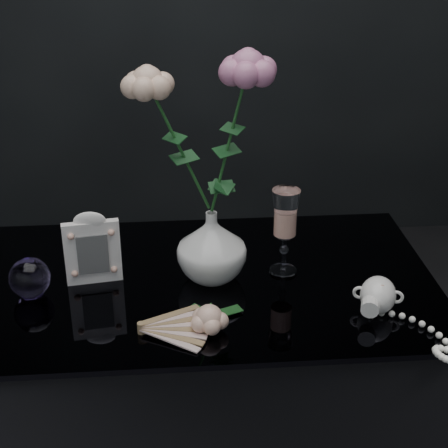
{
  "coord_description": "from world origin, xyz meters",
  "views": [
    {
      "loc": [
        -0.02,
        -1.19,
        1.5
      ],
      "look_at": [
        0.08,
        -0.01,
        0.92
      ],
      "focal_mm": 55.0,
      "sensor_mm": 36.0,
      "label": 1
    }
  ],
  "objects_px": {
    "paperweight": "(30,278)",
    "pearl_jar": "(378,293)",
    "wine_glass": "(285,232)",
    "loose_rose": "(209,318)",
    "picture_frame": "(92,247)",
    "vase": "(212,246)"
  },
  "relations": [
    {
      "from": "paperweight",
      "to": "pearl_jar",
      "type": "relative_size",
      "value": 0.33
    },
    {
      "from": "vase",
      "to": "wine_glass",
      "type": "height_order",
      "value": "wine_glass"
    },
    {
      "from": "vase",
      "to": "pearl_jar",
      "type": "bearing_deg",
      "value": -25.08
    },
    {
      "from": "vase",
      "to": "wine_glass",
      "type": "relative_size",
      "value": 0.8
    },
    {
      "from": "vase",
      "to": "pearl_jar",
      "type": "xyz_separation_m",
      "value": [
        0.31,
        -0.15,
        -0.04
      ]
    },
    {
      "from": "picture_frame",
      "to": "paperweight",
      "type": "relative_size",
      "value": 1.95
    },
    {
      "from": "paperweight",
      "to": "picture_frame",
      "type": "bearing_deg",
      "value": 20.74
    },
    {
      "from": "vase",
      "to": "loose_rose",
      "type": "distance_m",
      "value": 0.2
    },
    {
      "from": "loose_rose",
      "to": "pearl_jar",
      "type": "bearing_deg",
      "value": 15.24
    },
    {
      "from": "pearl_jar",
      "to": "paperweight",
      "type": "bearing_deg",
      "value": -170.84
    },
    {
      "from": "loose_rose",
      "to": "picture_frame",
      "type": "bearing_deg",
      "value": 146.6
    },
    {
      "from": "vase",
      "to": "picture_frame",
      "type": "height_order",
      "value": "picture_frame"
    },
    {
      "from": "vase",
      "to": "pearl_jar",
      "type": "height_order",
      "value": "vase"
    },
    {
      "from": "paperweight",
      "to": "pearl_jar",
      "type": "xyz_separation_m",
      "value": [
        0.68,
        -0.11,
        -0.01
      ]
    },
    {
      "from": "wine_glass",
      "to": "loose_rose",
      "type": "relative_size",
      "value": 1.22
    },
    {
      "from": "loose_rose",
      "to": "wine_glass",
      "type": "bearing_deg",
      "value": 57.54
    },
    {
      "from": "picture_frame",
      "to": "pearl_jar",
      "type": "distance_m",
      "value": 0.58
    },
    {
      "from": "wine_glass",
      "to": "loose_rose",
      "type": "bearing_deg",
      "value": -129.96
    },
    {
      "from": "loose_rose",
      "to": "paperweight",
      "type": "bearing_deg",
      "value": 164.24
    },
    {
      "from": "paperweight",
      "to": "wine_glass",
      "type": "bearing_deg",
      "value": 5.9
    },
    {
      "from": "wine_glass",
      "to": "picture_frame",
      "type": "xyz_separation_m",
      "value": [
        -0.4,
        -0.01,
        -0.02
      ]
    },
    {
      "from": "picture_frame",
      "to": "loose_rose",
      "type": "relative_size",
      "value": 1.03
    }
  ]
}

